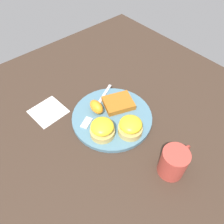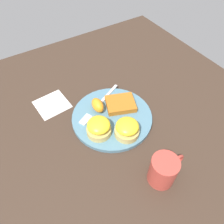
{
  "view_description": "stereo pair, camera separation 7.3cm",
  "coord_description": "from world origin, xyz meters",
  "px_view_note": "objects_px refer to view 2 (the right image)",
  "views": [
    {
      "loc": [
        -0.31,
        -0.36,
        0.59
      ],
      "look_at": [
        0.0,
        0.0,
        0.03
      ],
      "focal_mm": 35.0,
      "sensor_mm": 36.0,
      "label": 1
    },
    {
      "loc": [
        -0.25,
        -0.4,
        0.59
      ],
      "look_at": [
        0.0,
        0.0,
        0.03
      ],
      "focal_mm": 35.0,
      "sensor_mm": 36.0,
      "label": 2
    }
  ],
  "objects_px": {
    "sandwich_benedict_right": "(127,129)",
    "fork": "(98,106)",
    "cup": "(164,170)",
    "sandwich_benedict_left": "(99,127)",
    "orange_wedge": "(98,105)",
    "hashbrown_patty": "(121,104)"
  },
  "relations": [
    {
      "from": "sandwich_benedict_right",
      "to": "fork",
      "type": "xyz_separation_m",
      "value": [
        -0.02,
        0.15,
        -0.02
      ]
    },
    {
      "from": "cup",
      "to": "sandwich_benedict_right",
      "type": "bearing_deg",
      "value": 91.74
    },
    {
      "from": "sandwich_benedict_left",
      "to": "orange_wedge",
      "type": "distance_m",
      "value": 0.1
    },
    {
      "from": "sandwich_benedict_left",
      "to": "fork",
      "type": "height_order",
      "value": "sandwich_benedict_left"
    },
    {
      "from": "sandwich_benedict_left",
      "to": "hashbrown_patty",
      "type": "height_order",
      "value": "sandwich_benedict_left"
    },
    {
      "from": "sandwich_benedict_right",
      "to": "orange_wedge",
      "type": "distance_m",
      "value": 0.14
    },
    {
      "from": "fork",
      "to": "cup",
      "type": "distance_m",
      "value": 0.32
    },
    {
      "from": "sandwich_benedict_right",
      "to": "fork",
      "type": "distance_m",
      "value": 0.15
    },
    {
      "from": "hashbrown_patty",
      "to": "cup",
      "type": "xyz_separation_m",
      "value": [
        -0.04,
        -0.28,
        0.02
      ]
    },
    {
      "from": "sandwich_benedict_left",
      "to": "orange_wedge",
      "type": "bearing_deg",
      "value": 62.66
    },
    {
      "from": "hashbrown_patty",
      "to": "cup",
      "type": "distance_m",
      "value": 0.28
    },
    {
      "from": "sandwich_benedict_left",
      "to": "cup",
      "type": "relative_size",
      "value": 0.75
    },
    {
      "from": "sandwich_benedict_left",
      "to": "cup",
      "type": "xyz_separation_m",
      "value": [
        0.08,
        -0.22,
        0.01
      ]
    },
    {
      "from": "hashbrown_patty",
      "to": "orange_wedge",
      "type": "relative_size",
      "value": 1.65
    },
    {
      "from": "fork",
      "to": "sandwich_benedict_right",
      "type": "bearing_deg",
      "value": -82.51
    },
    {
      "from": "orange_wedge",
      "to": "fork",
      "type": "distance_m",
      "value": 0.02
    },
    {
      "from": "fork",
      "to": "sandwich_benedict_left",
      "type": "bearing_deg",
      "value": -117.58
    },
    {
      "from": "sandwich_benedict_left",
      "to": "fork",
      "type": "bearing_deg",
      "value": 62.42
    },
    {
      "from": "sandwich_benedict_right",
      "to": "orange_wedge",
      "type": "xyz_separation_m",
      "value": [
        -0.03,
        0.14,
        -0.01
      ]
    },
    {
      "from": "sandwich_benedict_left",
      "to": "hashbrown_patty",
      "type": "distance_m",
      "value": 0.14
    },
    {
      "from": "hashbrown_patty",
      "to": "cup",
      "type": "relative_size",
      "value": 0.95
    },
    {
      "from": "orange_wedge",
      "to": "cup",
      "type": "height_order",
      "value": "cup"
    }
  ]
}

